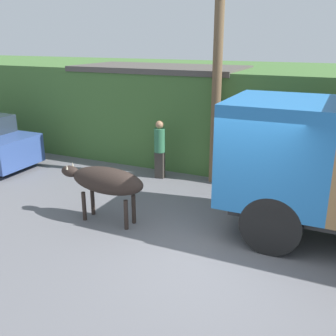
% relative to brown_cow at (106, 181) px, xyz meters
% --- Properties ---
extents(ground_plane, '(60.00, 60.00, 0.00)m').
position_rel_brown_cow_xyz_m(ground_plane, '(2.66, -0.38, -0.93)').
color(ground_plane, slate).
extents(hillside_embankment, '(32.00, 5.94, 2.94)m').
position_rel_brown_cow_xyz_m(hillside_embankment, '(2.66, 6.61, 0.54)').
color(hillside_embankment, '#426B33').
rests_on(hillside_embankment, ground_plane).
extents(building_backdrop, '(5.32, 2.70, 2.99)m').
position_rel_brown_cow_xyz_m(building_backdrop, '(-1.09, 4.95, 0.58)').
color(building_backdrop, '#99ADB7').
rests_on(building_backdrop, ground_plane).
extents(brown_cow, '(2.04, 0.59, 1.24)m').
position_rel_brown_cow_xyz_m(brown_cow, '(0.00, 0.00, 0.00)').
color(brown_cow, '#2D231E').
rests_on(brown_cow, ground_plane).
extents(pedestrian_on_hill, '(0.31, 0.31, 1.66)m').
position_rel_brown_cow_xyz_m(pedestrian_on_hill, '(-0.18, 3.02, -0.01)').
color(pedestrian_on_hill, '#38332D').
rests_on(pedestrian_on_hill, ground_plane).
extents(utility_pole, '(0.90, 0.25, 5.79)m').
position_rel_brown_cow_xyz_m(utility_pole, '(1.30, 3.38, 2.07)').
color(utility_pole, brown).
rests_on(utility_pole, ground_plane).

